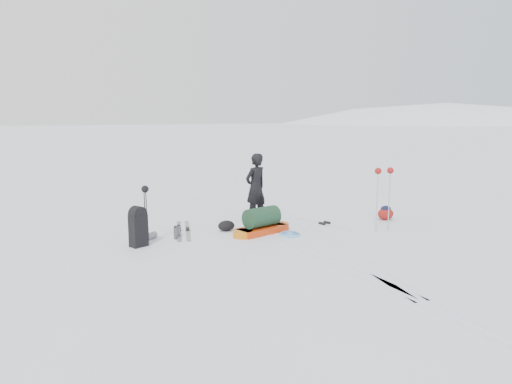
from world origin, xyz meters
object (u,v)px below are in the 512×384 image
skier (256,188)px  expedition_rucksack (140,227)px  pulk_sled (262,223)px  ski_poles_black (145,196)px

skier → expedition_rucksack: bearing=-0.5°
expedition_rucksack → pulk_sled: bearing=-25.9°
pulk_sled → ski_poles_black: bearing=159.3°
pulk_sled → expedition_rucksack: bearing=161.4°
expedition_rucksack → ski_poles_black: size_ratio=0.68×
skier → pulk_sled: bearing=51.9°
expedition_rucksack → ski_poles_black: (0.16, 0.10, 0.64)m
pulk_sled → expedition_rucksack: expedition_rucksack is taller
pulk_sled → ski_poles_black: ski_poles_black is taller
skier → expedition_rucksack: size_ratio=2.03×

